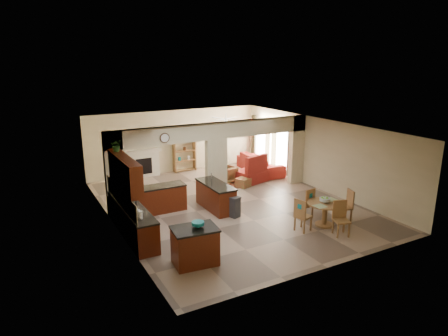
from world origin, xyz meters
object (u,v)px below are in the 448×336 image
armchair (226,175)px  sofa (260,164)px  kitchen_island (195,246)px  dining_table (325,210)px

armchair → sofa: bearing=-176.6°
kitchen_island → sofa: (6.09, 6.27, -0.09)m
kitchen_island → sofa: kitchen_island is taller
dining_table → sofa: (1.59, 6.01, -0.11)m
kitchen_island → armchair: 6.90m
kitchen_island → armchair: bearing=60.5°
kitchen_island → armchair: kitchen_island is taller
kitchen_island → dining_table: bearing=9.1°
kitchen_island → dining_table: (4.50, 0.26, 0.01)m
sofa → kitchen_island: bearing=139.4°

